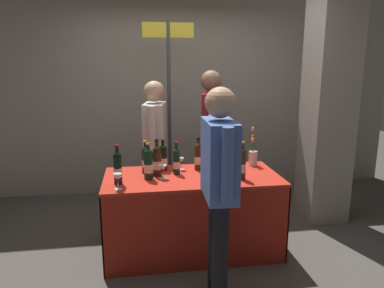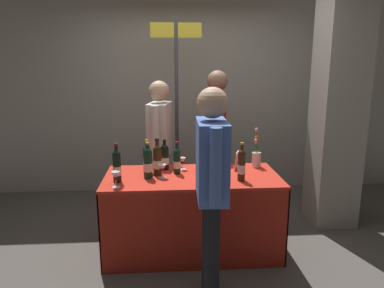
{
  "view_description": "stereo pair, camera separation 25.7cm",
  "coord_description": "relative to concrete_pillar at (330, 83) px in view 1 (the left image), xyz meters",
  "views": [
    {
      "loc": [
        -0.48,
        -3.16,
        1.76
      ],
      "look_at": [
        0.0,
        0.0,
        1.05
      ],
      "focal_mm": 33.59,
      "sensor_mm": 36.0,
      "label": 1
    },
    {
      "loc": [
        -0.22,
        -3.19,
        1.76
      ],
      "look_at": [
        0.0,
        0.0,
        1.05
      ],
      "focal_mm": 33.59,
      "sensor_mm": 36.0,
      "label": 2
    }
  ],
  "objects": [
    {
      "name": "display_bottle_7",
      "position": [
        -1.74,
        -0.46,
        -0.68
      ],
      "size": [
        0.07,
        0.07,
        0.31
      ],
      "color": "black",
      "rests_on": "tasting_table"
    },
    {
      "name": "flower_vase",
      "position": [
        -0.94,
        -0.28,
        -0.69
      ],
      "size": [
        0.09,
        0.1,
        0.39
      ],
      "color": "silver",
      "rests_on": "tasting_table"
    },
    {
      "name": "display_bottle_1",
      "position": [
        -1.34,
        -0.64,
        -0.68
      ],
      "size": [
        0.08,
        0.08,
        0.31
      ],
      "color": "#38230F",
      "rests_on": "tasting_table"
    },
    {
      "name": "brochure_stand",
      "position": [
        -1.15,
        -0.35,
        -0.72
      ],
      "size": [
        0.07,
        0.16,
        0.17
      ],
      "primitive_type": "cube",
      "rotation": [
        -0.09,
        0.0,
        4.39
      ],
      "color": "silver",
      "rests_on": "tasting_table"
    },
    {
      "name": "back_partition",
      "position": [
        -1.6,
        1.28,
        0.02
      ],
      "size": [
        6.35,
        0.12,
        3.14
      ],
      "primitive_type": "cube",
      "color": "#9E998E",
      "rests_on": "ground_plane"
    },
    {
      "name": "wine_glass_near_vendor",
      "position": [
        -1.68,
        -0.33,
        -0.72
      ],
      "size": [
        0.07,
        0.07,
        0.12
      ],
      "color": "silver",
      "rests_on": "tasting_table"
    },
    {
      "name": "display_bottle_4",
      "position": [
        -1.92,
        -0.49,
        -0.66
      ],
      "size": [
        0.08,
        0.08,
        0.35
      ],
      "color": "#38230F",
      "rests_on": "tasting_table"
    },
    {
      "name": "display_bottle_5",
      "position": [
        -1.85,
        -0.31,
        -0.68
      ],
      "size": [
        0.08,
        0.08,
        0.3
      ],
      "color": "black",
      "rests_on": "tasting_table"
    },
    {
      "name": "taster_foreground_right",
      "position": [
        -1.51,
        -1.23,
        -0.59
      ],
      "size": [
        0.22,
        0.63,
        1.61
      ],
      "rotation": [
        0.0,
        0.0,
        1.54
      ],
      "color": "black",
      "rests_on": "ground_plane"
    },
    {
      "name": "wine_glass_near_taster",
      "position": [
        -2.26,
        -0.81,
        -0.71
      ],
      "size": [
        0.07,
        0.07,
        0.14
      ],
      "color": "silver",
      "rests_on": "tasting_table"
    },
    {
      "name": "display_bottle_0",
      "position": [
        -1.51,
        -0.35,
        -0.67
      ],
      "size": [
        0.07,
        0.07,
        0.32
      ],
      "color": "#38230F",
      "rests_on": "tasting_table"
    },
    {
      "name": "display_bottle_3",
      "position": [
        -1.18,
        -0.71,
        -0.66
      ],
      "size": [
        0.07,
        0.07,
        0.35
      ],
      "color": "#38230F",
      "rests_on": "tasting_table"
    },
    {
      "name": "display_bottle_2",
      "position": [
        -2.02,
        -0.38,
        -0.67
      ],
      "size": [
        0.07,
        0.07,
        0.31
      ],
      "color": "#192333",
      "rests_on": "tasting_table"
    },
    {
      "name": "wine_glass_mid",
      "position": [
        -1.88,
        -0.58,
        -0.72
      ],
      "size": [
        0.08,
        0.08,
        0.13
      ],
      "color": "silver",
      "rests_on": "tasting_table"
    },
    {
      "name": "ground_plane",
      "position": [
        -1.6,
        -0.53,
        -1.55
      ],
      "size": [
        12.0,
        12.0,
        0.0
      ],
      "primitive_type": "plane",
      "color": "#514C47"
    },
    {
      "name": "display_bottle_6",
      "position": [
        -2.0,
        -0.58,
        -0.66
      ],
      "size": [
        0.08,
        0.08,
        0.33
      ],
      "color": "black",
      "rests_on": "tasting_table"
    },
    {
      "name": "vendor_assistant",
      "position": [
        -1.91,
        0.12,
        -0.6
      ],
      "size": [
        0.28,
        0.58,
        1.59
      ],
      "rotation": [
        0.0,
        0.0,
        -1.74
      ],
      "color": "#2D3347",
      "rests_on": "ground_plane"
    },
    {
      "name": "booth_signpost",
      "position": [
        -1.71,
        0.6,
        -0.16
      ],
      "size": [
        0.59,
        0.04,
        2.26
      ],
      "color": "#47474C",
      "rests_on": "ground_plane"
    },
    {
      "name": "featured_wine_bottle",
      "position": [
        -2.27,
        -0.67,
        -0.66
      ],
      "size": [
        0.07,
        0.07,
        0.35
      ],
      "color": "black",
      "rests_on": "tasting_table"
    },
    {
      "name": "concrete_pillar",
      "position": [
        0.0,
        0.0,
        0.0
      ],
      "size": [
        0.46,
        0.46,
        3.11
      ],
      "primitive_type": "cube",
      "color": "gray",
      "rests_on": "ground_plane"
    },
    {
      "name": "tasting_table",
      "position": [
        -1.6,
        -0.53,
        -1.03
      ],
      "size": [
        1.62,
        0.77,
        0.75
      ],
      "color": "red",
      "rests_on": "ground_plane"
    },
    {
      "name": "vendor_presenter",
      "position": [
        -1.26,
        0.3,
        -0.53
      ],
      "size": [
        0.28,
        0.6,
        1.69
      ],
      "rotation": [
        0.0,
        0.0,
        -1.74
      ],
      "color": "#4C4233",
      "rests_on": "ground_plane"
    }
  ]
}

